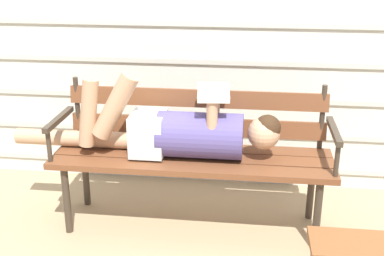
{
  "coord_description": "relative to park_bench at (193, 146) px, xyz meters",
  "views": [
    {
      "loc": [
        0.34,
        -2.59,
        1.67
      ],
      "look_at": [
        0.0,
        0.16,
        0.65
      ],
      "focal_mm": 46.84,
      "sensor_mm": 36.0,
      "label": 1
    }
  ],
  "objects": [
    {
      "name": "ground_plane",
      "position": [
        -0.0,
        -0.22,
        -0.51
      ],
      "size": [
        12.0,
        12.0,
        0.0
      ],
      "primitive_type": "plane",
      "color": "tan"
    },
    {
      "name": "park_bench",
      "position": [
        0.0,
        0.0,
        0.0
      ],
      "size": [
        1.68,
        0.47,
        0.88
      ],
      "color": "brown",
      "rests_on": "ground"
    },
    {
      "name": "footstool",
      "position": [
        0.87,
        -0.68,
        -0.25
      ],
      "size": [
        0.44,
        0.26,
        0.33
      ],
      "color": "brown",
      "rests_on": "ground"
    },
    {
      "name": "reclining_person",
      "position": [
        -0.08,
        -0.07,
        0.12
      ],
      "size": [
        1.64,
        0.27,
        0.53
      ],
      "color": "#514784"
    },
    {
      "name": "house_siding",
      "position": [
        -0.0,
        0.6,
        0.66
      ],
      "size": [
        4.32,
        0.08,
        2.33
      ],
      "color": "beige",
      "rests_on": "ground"
    }
  ]
}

